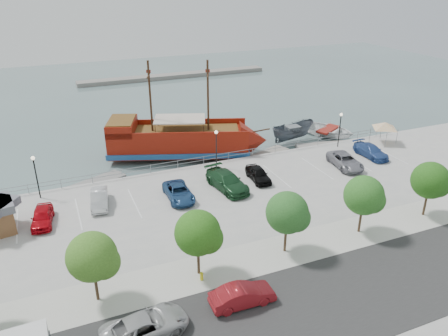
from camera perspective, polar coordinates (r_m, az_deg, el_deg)
name	(u,v)px	position (r m, az deg, el deg)	size (l,w,h in m)	color
ground	(241,202)	(42.85, 2.28, -4.46)	(160.00, 160.00, 0.00)	#4E6161
street	(343,296)	(31.08, 15.33, -15.86)	(100.00, 8.00, 0.04)	#282828
sidewalk	(296,248)	(34.88, 9.35, -10.25)	(100.00, 4.00, 0.05)	#B5B2A9
seawall_railing	(212,159)	(48.63, -1.57, 1.21)	(50.00, 0.06, 1.00)	gray
far_shore	(175,76)	(94.85, -6.45, 11.89)	(40.00, 3.00, 0.80)	gray
pirate_ship	(191,141)	(52.64, -4.39, 3.58)	(19.51, 11.30, 12.12)	maroon
patrol_boat	(293,134)	(57.91, 8.95, 4.46)	(2.38, 6.32, 2.45)	#49505A
speedboat	(328,132)	(61.01, 13.39, 4.65)	(5.15, 7.21, 1.49)	white
dock_west	(92,185)	(47.81, -16.92, -2.08)	(7.34, 2.10, 0.42)	gray
dock_mid	(265,155)	(53.20, 5.35, 1.65)	(6.96, 1.99, 0.40)	gray
dock_east	(322,146)	(57.34, 12.69, 2.85)	(6.65, 1.90, 0.38)	gray
canopy_tent	(386,122)	(57.33, 20.35, 5.61)	(4.50, 4.50, 3.09)	slate
street_van	(146,326)	(27.49, -10.21, -19.62)	(2.40, 5.21, 1.45)	#A8A8A9
street_sedan	(242,295)	(29.09, 2.42, -16.28)	(1.49, 4.28, 1.41)	maroon
fire_hydrant	(202,276)	(31.14, -2.95, -13.89)	(0.24, 0.24, 0.70)	gold
lamp_post_left	(35,170)	(43.77, -23.45, -0.20)	(0.36, 0.36, 4.28)	black
lamp_post_mid	(216,142)	(46.60, -1.02, 3.35)	(0.36, 0.36, 4.28)	black
lamp_post_right	(340,124)	(54.26, 14.94, 5.59)	(0.36, 0.36, 4.28)	black
tree_b	(95,258)	(28.93, -16.55, -11.21)	(3.30, 3.20, 5.00)	#473321
tree_c	(200,234)	(30.06, -3.14, -8.62)	(3.30, 3.20, 5.00)	#473321
tree_d	(289,214)	(32.69, 8.53, -5.94)	(3.30, 3.20, 5.00)	#473321
tree_e	(366,196)	(36.49, 18.03, -3.56)	(3.30, 3.20, 5.00)	#473321
tree_f	(432,181)	(41.13, 25.53, -1.59)	(3.30, 3.20, 5.00)	#473321
parked_car_a	(42,217)	(40.16, -22.65, -5.87)	(1.64, 4.07, 1.39)	#BA0711
parked_car_b	(99,199)	(41.41, -15.96, -3.90)	(1.47, 4.21, 1.39)	silver
parked_car_c	(179,192)	(41.25, -5.94, -3.17)	(2.22, 4.80, 1.33)	navy
parked_car_d	(227,181)	(42.78, 0.40, -1.72)	(2.34, 5.75, 1.67)	#1A4424
parked_car_e	(258,174)	(44.71, 4.49, -0.79)	(1.64, 4.08, 1.39)	black
parked_car_g	(345,161)	(49.42, 15.56, 0.90)	(2.37, 5.14, 1.43)	gray
parked_car_h	(371,151)	(53.08, 18.63, 2.12)	(1.95, 4.80, 1.39)	#2B4A8B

